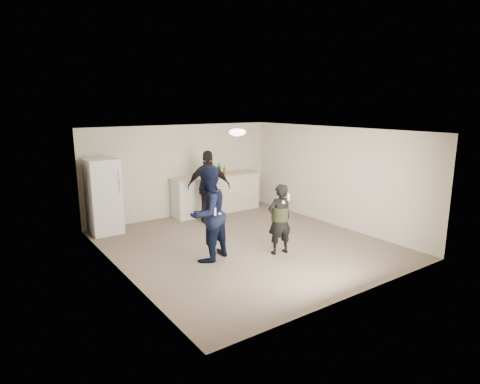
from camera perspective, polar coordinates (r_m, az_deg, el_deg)
floor at (r=8.97m, az=0.74°, el=-7.42°), size 6.00×6.00×0.00m
ceiling at (r=8.46m, az=0.79°, el=8.73°), size 6.00×6.00×0.00m
wall_back at (r=11.16m, az=-8.27°, el=3.01°), size 6.00×0.00×6.00m
wall_front at (r=6.50m, az=16.41°, el=-4.06°), size 6.00×0.00×6.00m
wall_left at (r=7.41m, az=-16.80°, el=-2.11°), size 0.00×6.00×6.00m
wall_right at (r=10.44m, az=13.12°, el=2.18°), size 0.00×6.00×6.00m
counter at (r=11.45m, az=-3.33°, el=-0.34°), size 2.60×0.56×1.05m
counter_top at (r=11.34m, az=-3.36°, el=2.35°), size 2.68×0.64×0.04m
fridge at (r=10.04m, az=-18.83°, el=-0.59°), size 0.70×0.70×1.80m
fridge_handle at (r=9.70m, az=-16.79°, el=1.52°), size 0.02×0.02×0.60m
ceiling_dome at (r=8.71m, az=-0.38°, el=8.51°), size 0.36×0.36×0.16m
shaker at (r=11.29m, az=-4.72°, el=2.82°), size 0.08×0.08×0.17m
man at (r=7.86m, az=-4.65°, el=-3.11°), size 1.12×1.01×1.89m
woman at (r=8.26m, az=5.66°, el=-3.86°), size 0.59×0.43×1.47m
camo_shorts at (r=8.23m, az=5.67°, el=-3.10°), size 0.34×0.34×0.28m
spectator at (r=10.43m, az=-4.45°, el=0.75°), size 1.19×0.95×1.89m
remote_man at (r=7.60m, az=-3.60°, el=-2.80°), size 0.04×0.04×0.15m
nunchuk_man at (r=7.70m, az=-2.94°, el=-3.12°), size 0.07×0.07×0.07m
remote_woman at (r=7.95m, az=6.91°, el=-0.70°), size 0.04×0.04×0.15m
nunchuk_woman at (r=7.93m, az=6.20°, el=-1.46°), size 0.07×0.07×0.07m
bottle_cluster at (r=11.40m, az=-3.13°, el=3.04°), size 0.41×0.32×0.26m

